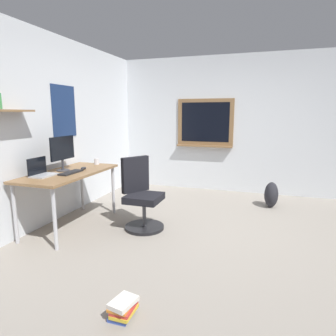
{
  "coord_description": "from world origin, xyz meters",
  "views": [
    {
      "loc": [
        -3.39,
        -0.42,
        1.52
      ],
      "look_at": [
        0.03,
        0.71,
        0.85
      ],
      "focal_mm": 31.57,
      "sensor_mm": 36.0,
      "label": 1
    }
  ],
  "objects": [
    {
      "name": "monitor_primary",
      "position": [
        -0.13,
        2.14,
        1.03
      ],
      "size": [
        0.46,
        0.17,
        0.46
      ],
      "color": "#38383D",
      "rests_on": "desk"
    },
    {
      "name": "wall_right",
      "position": [
        2.45,
        0.03,
        1.3
      ],
      "size": [
        0.22,
        5.0,
        2.6
      ],
      "color": "silver",
      "rests_on": "ground"
    },
    {
      "name": "laptop",
      "position": [
        -0.49,
        2.19,
        0.81
      ],
      "size": [
        0.31,
        0.21,
        0.23
      ],
      "color": "#ADAFB5",
      "rests_on": "desk"
    },
    {
      "name": "backpack",
      "position": [
        1.58,
        -0.56,
        0.21
      ],
      "size": [
        0.32,
        0.22,
        0.41
      ],
      "primitive_type": "ellipsoid",
      "color": "#232328",
      "rests_on": "ground"
    },
    {
      "name": "wall_back",
      "position": [
        -0.01,
        2.45,
        1.3
      ],
      "size": [
        5.0,
        0.3,
        2.6
      ],
      "color": "silver",
      "rests_on": "ground"
    },
    {
      "name": "book_stack_on_floor",
      "position": [
        -1.6,
        0.53,
        0.07
      ],
      "size": [
        0.24,
        0.19,
        0.15
      ],
      "color": "#3851B2",
      "rests_on": "ground"
    },
    {
      "name": "computer_mouse",
      "position": [
        0.04,
        1.95,
        0.77
      ],
      "size": [
        0.1,
        0.06,
        0.03
      ],
      "primitive_type": "ellipsoid",
      "color": "#262628",
      "rests_on": "desk"
    },
    {
      "name": "coffee_mug",
      "position": [
        0.46,
        2.0,
        0.8
      ],
      "size": [
        0.08,
        0.08,
        0.09
      ],
      "primitive_type": "cylinder",
      "color": "silver",
      "rests_on": "desk"
    },
    {
      "name": "keyboard",
      "position": [
        -0.24,
        1.95,
        0.77
      ],
      "size": [
        0.37,
        0.13,
        0.02
      ],
      "primitive_type": "cube",
      "color": "black",
      "rests_on": "desk"
    },
    {
      "name": "desk",
      "position": [
        -0.16,
        2.03,
        0.68
      ],
      "size": [
        1.46,
        0.68,
        0.76
      ],
      "color": "olive",
      "rests_on": "ground"
    },
    {
      "name": "office_chair",
      "position": [
        0.09,
        1.1,
        0.41
      ],
      "size": [
        0.56,
        0.57,
        0.95
      ],
      "color": "black",
      "rests_on": "ground"
    },
    {
      "name": "ground_plane",
      "position": [
        0.0,
        0.0,
        0.0
      ],
      "size": [
        5.2,
        5.2,
        0.0
      ],
      "primitive_type": "plane",
      "color": "gray",
      "rests_on": "ground"
    }
  ]
}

